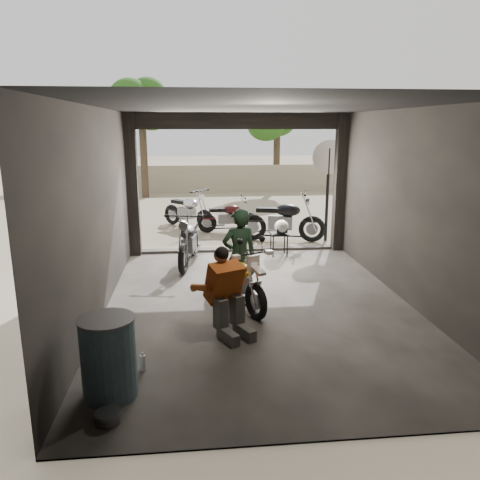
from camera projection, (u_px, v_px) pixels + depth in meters
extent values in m
plane|color=#7A6D56|center=(259.00, 306.00, 7.79)|extent=(80.00, 80.00, 0.00)
cube|color=#2D2B28|center=(259.00, 305.00, 7.79)|extent=(5.00, 7.00, 0.02)
plane|color=black|center=(261.00, 106.00, 7.03)|extent=(7.00, 7.00, 0.00)
cube|color=black|center=(317.00, 283.00, 4.03)|extent=(5.00, 0.02, 3.20)
cube|color=black|center=(98.00, 214.00, 7.16)|extent=(0.02, 7.00, 3.20)
cube|color=black|center=(410.00, 208.00, 7.66)|extent=(0.02, 7.00, 3.20)
cube|color=black|center=(133.00, 186.00, 10.44)|extent=(0.24, 0.24, 3.20)
cube|color=black|center=(340.00, 184.00, 10.91)|extent=(0.24, 0.24, 3.20)
cube|color=black|center=(238.00, 121.00, 10.38)|extent=(5.00, 0.16, 0.36)
cube|color=#2D2B28|center=(238.00, 250.00, 11.16)|extent=(5.00, 0.25, 0.08)
cube|color=gray|center=(215.00, 178.00, 21.17)|extent=(18.00, 0.30, 1.20)
cylinder|color=#382B1E|center=(144.00, 154.00, 19.14)|extent=(0.30, 0.30, 3.58)
ellipsoid|color=#1E4C14|center=(141.00, 97.00, 18.61)|extent=(2.20, 2.20, 3.14)
cylinder|color=#382B1E|center=(277.00, 156.00, 21.21)|extent=(0.30, 0.30, 3.20)
ellipsoid|color=#1E4C14|center=(277.00, 110.00, 20.74)|extent=(2.20, 2.20, 2.80)
imported|color=black|center=(239.00, 256.00, 7.80)|extent=(0.65, 0.49, 1.61)
cube|color=black|center=(279.00, 234.00, 10.65)|extent=(0.39, 0.39, 0.04)
cylinder|color=black|center=(273.00, 247.00, 10.54)|extent=(0.03, 0.03, 0.52)
cylinder|color=black|center=(287.00, 246.00, 10.58)|extent=(0.03, 0.03, 0.52)
cylinder|color=black|center=(271.00, 243.00, 10.86)|extent=(0.03, 0.03, 0.52)
cylinder|color=black|center=(284.00, 243.00, 10.89)|extent=(0.03, 0.03, 0.52)
ellipsoid|color=silver|center=(281.00, 227.00, 10.59)|extent=(0.38, 0.39, 0.31)
cylinder|color=#3C5865|center=(109.00, 358.00, 5.07)|extent=(0.61, 0.61, 0.92)
cylinder|color=black|center=(327.00, 195.00, 11.92)|extent=(0.08, 0.08, 2.37)
cylinder|color=beige|center=(329.00, 157.00, 11.67)|extent=(0.86, 0.03, 0.86)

